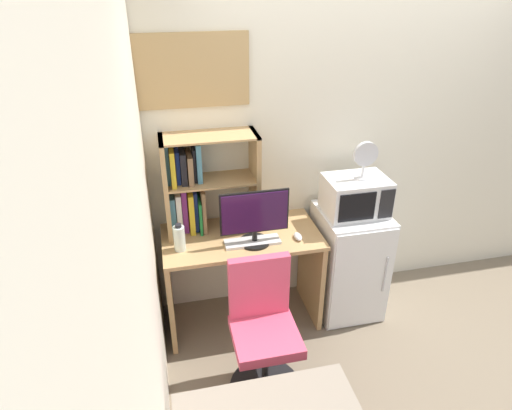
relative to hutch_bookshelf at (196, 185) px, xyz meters
The scene contains 13 objects.
wall_back 1.68m from the hutch_bookshelf, ahead, with size 6.40×0.04×2.60m, color silver.
wall_left 1.52m from the hutch_bookshelf, 103.45° to the right, with size 0.04×4.40×2.60m, color silver.
desk 0.69m from the hutch_bookshelf, 30.31° to the right, with size 1.13×0.59×0.78m.
hutch_bookshelf is the anchor object (origin of this frame).
monitor 0.47m from the hutch_bookshelf, 38.27° to the right, with size 0.48×0.22×0.40m.
keyboard 0.56m from the hutch_bookshelf, 39.88° to the right, with size 0.39×0.12×0.02m, color silver.
computer_mouse 0.80m from the hutch_bookshelf, 24.18° to the right, with size 0.05×0.10×0.04m, color silver.
water_bottle 0.40m from the hutch_bookshelf, 121.84° to the right, with size 0.08×0.08×0.20m.
mini_fridge 1.34m from the hutch_bookshelf, ahead, with size 0.49×0.55×0.88m.
microwave 1.15m from the hutch_bookshelf, ahead, with size 0.45×0.34×0.28m.
desk_fan 1.19m from the hutch_bookshelf, ahead, with size 0.18×0.11×0.28m.
desk_chair 1.12m from the hutch_bookshelf, 70.11° to the right, with size 0.46×0.46×0.93m.
wall_corkboard 0.77m from the hutch_bookshelf, 75.67° to the left, with size 0.75×0.02×0.47m, color tan.
Camera 1 is at (-1.48, -2.98, 2.47)m, focal length 31.29 mm.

